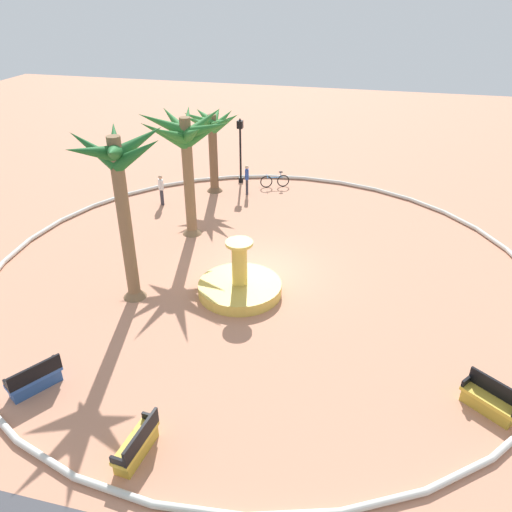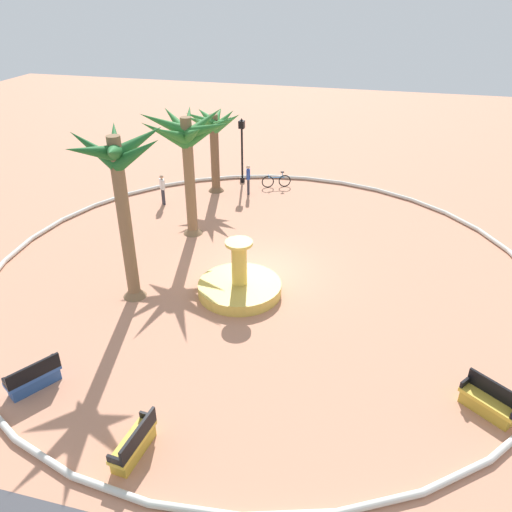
{
  "view_description": "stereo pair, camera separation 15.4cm",
  "coord_description": "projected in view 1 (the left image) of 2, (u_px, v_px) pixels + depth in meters",
  "views": [
    {
      "loc": [
        -4.14,
        17.92,
        10.96
      ],
      "look_at": [
        0.14,
        0.56,
        1.0
      ],
      "focal_mm": 35.56,
      "sensor_mm": 36.0,
      "label": 1
    },
    {
      "loc": [
        -4.29,
        17.88,
        10.96
      ],
      "look_at": [
        0.14,
        0.56,
        1.0
      ],
      "focal_mm": 35.56,
      "sensor_mm": 36.0,
      "label": 2
    }
  ],
  "objects": [
    {
      "name": "ground_plane",
      "position": [
        262.0,
        271.0,
        21.4
      ],
      "size": [
        80.0,
        80.0,
        0.0
      ],
      "primitive_type": "plane",
      "color": "tan"
    },
    {
      "name": "plaza_curb",
      "position": [
        262.0,
        269.0,
        21.35
      ],
      "size": [
        22.58,
        22.58,
        0.2
      ],
      "primitive_type": "torus",
      "color": "silver",
      "rests_on": "ground"
    },
    {
      "name": "fountain",
      "position": [
        240.0,
        286.0,
        19.75
      ],
      "size": [
        3.26,
        3.26,
        2.28
      ],
      "color": "gold",
      "rests_on": "ground"
    },
    {
      "name": "palm_tree_near_fountain",
      "position": [
        119.0,
        180.0,
        17.34
      ],
      "size": [
        3.63,
        3.68,
        6.58
      ],
      "color": "brown",
      "rests_on": "ground"
    },
    {
      "name": "palm_tree_by_curb",
      "position": [
        212.0,
        131.0,
        27.56
      ],
      "size": [
        3.23,
        3.31,
        4.65
      ],
      "color": "brown",
      "rests_on": "ground"
    },
    {
      "name": "palm_tree_mid_plaza",
      "position": [
        186.0,
        142.0,
        22.31
      ],
      "size": [
        4.57,
        4.41,
        5.85
      ],
      "color": "brown",
      "rests_on": "ground"
    },
    {
      "name": "bench_east",
      "position": [
        35.0,
        380.0,
        15.14
      ],
      "size": [
        1.25,
        1.63,
        1.0
      ],
      "color": "#335BA8",
      "rests_on": "ground"
    },
    {
      "name": "bench_west",
      "position": [
        137.0,
        446.0,
        13.04
      ],
      "size": [
        0.66,
        1.64,
        1.0
      ],
      "color": "gold",
      "rests_on": "ground"
    },
    {
      "name": "bench_north",
      "position": [
        489.0,
        402.0,
        14.38
      ],
      "size": [
        1.58,
        1.37,
        1.0
      ],
      "color": "gold",
      "rests_on": "ground"
    },
    {
      "name": "lamppost",
      "position": [
        240.0,
        145.0,
        29.43
      ],
      "size": [
        0.32,
        0.32,
        3.85
      ],
      "color": "black",
      "rests_on": "ground"
    },
    {
      "name": "bicycle_red_frame",
      "position": [
        275.0,
        181.0,
        29.63
      ],
      "size": [
        1.62,
        0.73,
        0.94
      ],
      "color": "black",
      "rests_on": "ground"
    },
    {
      "name": "person_cyclist_helmet",
      "position": [
        247.0,
        178.0,
        28.43
      ],
      "size": [
        0.27,
        0.52,
        1.7
      ],
      "color": "#33333D",
      "rests_on": "ground"
    },
    {
      "name": "person_cyclist_photo",
      "position": [
        161.0,
        188.0,
        27.12
      ],
      "size": [
        0.38,
        0.42,
        1.67
      ],
      "color": "#33333D",
      "rests_on": "ground"
    }
  ]
}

